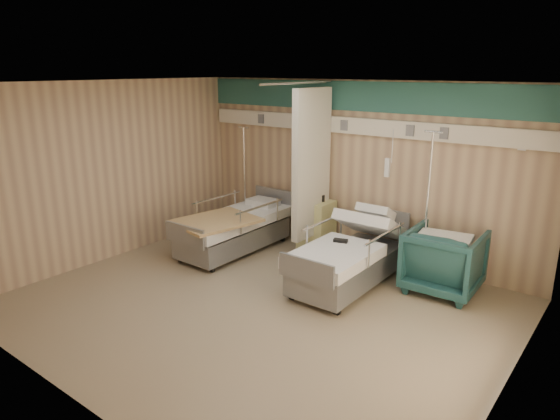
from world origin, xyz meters
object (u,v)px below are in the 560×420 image
at_px(bedside_cabinet, 316,225).
at_px(bed_right, 349,264).
at_px(bed_left, 234,233).
at_px(iv_stand_left, 245,212).
at_px(iv_stand_right, 423,251).
at_px(visitor_armchair, 444,261).

bearing_deg(bedside_cabinet, bed_right, -38.05).
xyz_separation_m(bed_left, bedside_cabinet, (1.05, 0.90, 0.11)).
bearing_deg(iv_stand_left, bed_left, -59.99).
xyz_separation_m(bedside_cabinet, iv_stand_left, (-1.53, -0.07, -0.02)).
bearing_deg(bed_left, bed_right, 0.00).
relative_size(iv_stand_right, iv_stand_left, 1.10).
height_order(bed_right, iv_stand_right, iv_stand_right).
relative_size(bed_left, visitor_armchair, 2.23).
xyz_separation_m(visitor_armchair, iv_stand_right, (-0.37, 0.20, 0.00)).
xyz_separation_m(visitor_armchair, iv_stand_left, (-3.81, 0.23, -0.04)).
bearing_deg(bedside_cabinet, bed_left, -139.40).
distance_m(iv_stand_right, iv_stand_left, 3.44).
bearing_deg(bedside_cabinet, visitor_armchair, -7.50).
distance_m(bed_left, iv_stand_left, 0.96).
xyz_separation_m(bed_right, iv_stand_left, (-2.68, 0.83, 0.09)).
bearing_deg(iv_stand_right, bedside_cabinet, 176.86).
height_order(visitor_armchair, iv_stand_right, iv_stand_right).
relative_size(bed_right, bedside_cabinet, 2.54).
xyz_separation_m(bed_right, bed_left, (-2.20, 0.00, 0.00)).
height_order(bedside_cabinet, iv_stand_right, iv_stand_right).
relative_size(bedside_cabinet, visitor_armchair, 0.88).
bearing_deg(iv_stand_right, iv_stand_left, 179.41).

